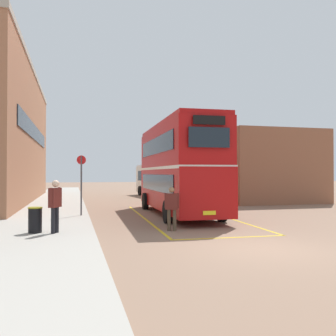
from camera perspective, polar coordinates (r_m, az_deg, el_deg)
name	(u,v)px	position (r m, az deg, el deg)	size (l,w,h in m)	color
ground_plane	(154,206)	(24.73, -2.22, -5.90)	(135.60, 135.60, 0.00)	#846651
sidewalk_left	(54,204)	(26.58, -17.25, -5.36)	(4.00, 57.60, 0.14)	#A39E93
depot_building_right	(244,167)	(32.54, 11.75, 0.09)	(7.37, 13.59, 5.40)	brown
double_decker_bus	(178,167)	(19.36, 1.56, 0.14)	(3.05, 10.30, 4.75)	black
single_deck_bus	(160,179)	(34.42, -1.27, -1.75)	(3.31, 8.29, 3.02)	black
pedestrian_boarding	(172,206)	(13.95, 0.60, -5.86)	(0.52, 0.40, 1.66)	#473828
pedestrian_waiting_near	(55,202)	(13.15, -17.16, -5.07)	(0.44, 0.56, 1.81)	black
litter_bin	(35,220)	(13.49, -19.97, -7.59)	(0.48, 0.48, 0.88)	black
bus_stop_sign	(81,180)	(18.34, -13.34, -1.76)	(0.44, 0.08, 2.92)	#4C4C51
bay_marking_yellow	(188,219)	(17.67, 3.18, -7.92)	(4.59, 12.36, 0.01)	gold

